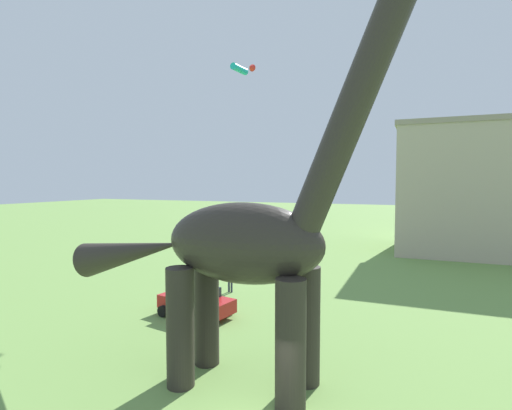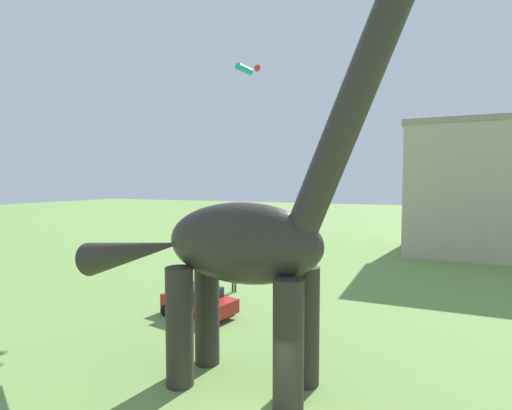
{
  "view_description": "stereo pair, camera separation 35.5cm",
  "coord_description": "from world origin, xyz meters",
  "px_view_note": "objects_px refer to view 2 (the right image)",
  "views": [
    {
      "loc": [
        3.75,
        -9.68,
        7.29
      ],
      "look_at": [
        -2.02,
        4.3,
        6.39
      ],
      "focal_mm": 27.72,
      "sensor_mm": 36.0,
      "label": 1
    },
    {
      "loc": [
        4.08,
        -9.54,
        7.29
      ],
      "look_at": [
        -2.02,
        4.3,
        6.39
      ],
      "focal_mm": 27.72,
      "sensor_mm": 36.0,
      "label": 2
    }
  ],
  "objects_px": {
    "person_near_flyer": "(234,277)",
    "kite_mid_right": "(247,69)",
    "dinosaur_sculpture": "(241,243)",
    "parked_sedan_left": "(199,300)"
  },
  "relations": [
    {
      "from": "dinosaur_sculpture",
      "to": "kite_mid_right",
      "type": "relative_size",
      "value": 7.32
    },
    {
      "from": "dinosaur_sculpture",
      "to": "parked_sedan_left",
      "type": "distance_m",
      "value": 8.91
    },
    {
      "from": "dinosaur_sculpture",
      "to": "kite_mid_right",
      "type": "xyz_separation_m",
      "value": [
        -7.31,
        16.1,
        11.0
      ]
    },
    {
      "from": "dinosaur_sculpture",
      "to": "person_near_flyer",
      "type": "xyz_separation_m",
      "value": [
        -5.62,
        10.47,
        -4.14
      ]
    },
    {
      "from": "person_near_flyer",
      "to": "kite_mid_right",
      "type": "bearing_deg",
      "value": -0.27
    },
    {
      "from": "kite_mid_right",
      "to": "parked_sedan_left",
      "type": "bearing_deg",
      "value": -79.22
    },
    {
      "from": "dinosaur_sculpture",
      "to": "person_near_flyer",
      "type": "distance_m",
      "value": 12.58
    },
    {
      "from": "dinosaur_sculpture",
      "to": "kite_mid_right",
      "type": "height_order",
      "value": "kite_mid_right"
    },
    {
      "from": "person_near_flyer",
      "to": "kite_mid_right",
      "type": "xyz_separation_m",
      "value": [
        -1.69,
        5.63,
        15.14
      ]
    },
    {
      "from": "dinosaur_sculpture",
      "to": "person_near_flyer",
      "type": "bearing_deg",
      "value": 87.54
    }
  ]
}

